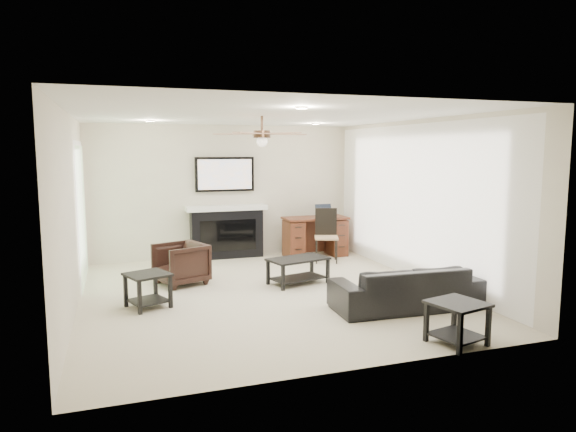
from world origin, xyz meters
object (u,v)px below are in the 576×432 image
at_px(desk, 315,237).
at_px(coffee_table, 298,271).
at_px(fireplace_unit, 227,208).
at_px(sofa, 406,287).
at_px(armchair, 181,264).

bearing_deg(desk, coffee_table, -118.74).
distance_m(fireplace_unit, desk, 1.78).
height_order(sofa, fireplace_unit, fireplace_unit).
distance_m(coffee_table, fireplace_unit, 2.44).
relative_size(coffee_table, fireplace_unit, 0.47).
bearing_deg(desk, armchair, -154.39).
distance_m(coffee_table, desk, 2.12).
height_order(sofa, armchair, armchair).
height_order(coffee_table, fireplace_unit, fireplace_unit).
relative_size(coffee_table, desk, 0.74).
bearing_deg(armchair, sofa, 30.36).
bearing_deg(coffee_table, sofa, -75.40).
height_order(sofa, coffee_table, sofa).
xyz_separation_m(armchair, coffee_table, (1.70, -0.55, -0.12)).
bearing_deg(armchair, desk, 95.56).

